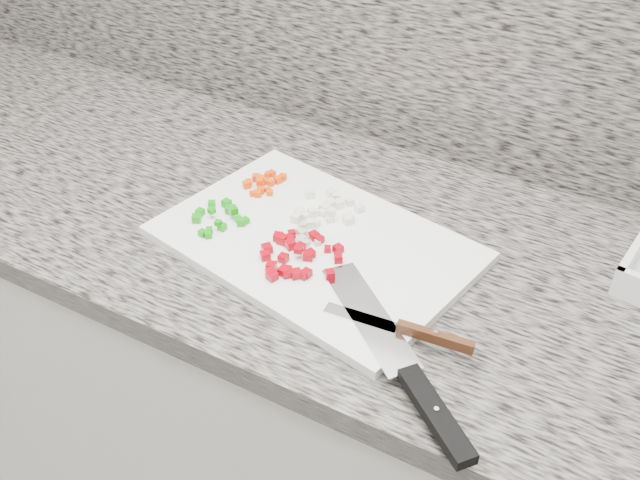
{
  "coord_description": "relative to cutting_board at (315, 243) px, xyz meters",
  "views": [
    {
      "loc": [
        0.4,
        0.63,
        1.6
      ],
      "look_at": [
        -0.01,
        1.37,
        0.94
      ],
      "focal_mm": 40.0,
      "sensor_mm": 36.0,
      "label": 1
    }
  ],
  "objects": [
    {
      "name": "carrot_pile",
      "position": [
        -0.15,
        0.09,
        0.01
      ],
      "size": [
        0.06,
        0.08,
        0.02
      ],
      "color": "#F04205",
      "rests_on": "cutting_board"
    },
    {
      "name": "red_pepper_pile",
      "position": [
        -0.0,
        -0.06,
        0.01
      ],
      "size": [
        0.13,
        0.13,
        0.02
      ],
      "color": "#A3020E",
      "rests_on": "cutting_board"
    },
    {
      "name": "green_pepper_pile",
      "position": [
        -0.16,
        -0.03,
        0.02
      ],
      "size": [
        0.09,
        0.1,
        0.02
      ],
      "color": "#14920D",
      "rests_on": "cutting_board"
    },
    {
      "name": "onion_pile",
      "position": [
        -0.02,
        0.07,
        0.01
      ],
      "size": [
        0.11,
        0.11,
        0.02
      ],
      "color": "silver",
      "rests_on": "cutting_board"
    },
    {
      "name": "cutting_board",
      "position": [
        0.0,
        0.0,
        0.0
      ],
      "size": [
        0.52,
        0.4,
        0.02
      ],
      "primitive_type": "cube",
      "rotation": [
        0.0,
        0.0,
        -0.2
      ],
      "color": "white",
      "rests_on": "countertop"
    },
    {
      "name": "chef_knife",
      "position": [
        0.24,
        -0.19,
        0.01
      ],
      "size": [
        0.31,
        0.26,
        0.02
      ],
      "rotation": [
        0.0,
        0.0,
        -0.68
      ],
      "color": "silver",
      "rests_on": "cutting_board"
    },
    {
      "name": "garlic_pile",
      "position": [
        -0.01,
        -0.01,
        0.01
      ],
      "size": [
        0.06,
        0.05,
        0.01
      ],
      "color": "beige",
      "rests_on": "cutting_board"
    },
    {
      "name": "cabinet",
      "position": [
        0.03,
        0.05,
        -0.48
      ],
      "size": [
        3.92,
        0.62,
        0.86
      ],
      "primitive_type": "cube",
      "color": "silver",
      "rests_on": "ground"
    },
    {
      "name": "paring_knife",
      "position": [
        0.22,
        -0.12,
        0.01
      ],
      "size": [
        0.21,
        0.03,
        0.02
      ],
      "rotation": [
        0.0,
        0.0,
        0.09
      ],
      "color": "silver",
      "rests_on": "cutting_board"
    },
    {
      "name": "countertop",
      "position": [
        0.03,
        0.05,
        -0.03
      ],
      "size": [
        3.96,
        0.64,
        0.04
      ],
      "primitive_type": "cube",
      "color": "slate",
      "rests_on": "cabinet"
    }
  ]
}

